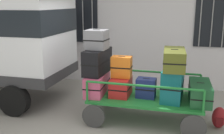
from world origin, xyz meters
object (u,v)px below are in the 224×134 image
Objects in this scene: luggage_cart at (146,101)px; suitcase_midright_middle at (174,59)px; backpack at (219,118)px; suitcase_center_bottom at (146,88)px; suitcase_midleft_bottom at (121,87)px; suitcase_midleft_middle at (122,67)px; suitcase_left_top at (97,40)px; suitcase_right_bottom at (200,92)px; suitcase_left_middle at (97,61)px; suitcase_left_bottom at (97,83)px; suitcase_midright_bottom at (173,84)px.

luggage_cart is 2.51× the size of suitcase_midright_middle.
backpack is (1.47, 0.00, -0.20)m from luggage_cart.
backpack is at bearing 0.04° from luggage_cart.
suitcase_midleft_bottom is at bearing -178.21° from suitcase_center_bottom.
suitcase_midleft_middle is at bearing 179.37° from backpack.
suitcase_left_top is at bearing 178.80° from suitcase_center_bottom.
suitcase_midright_middle is at bearing -0.80° from suitcase_midleft_middle.
suitcase_left_top is 2.35m from suitcase_right_bottom.
suitcase_midleft_bottom is at bearing -6.76° from suitcase_left_middle.
suitcase_left_bottom is 2.21× the size of backpack.
suitcase_left_middle reaches higher than suitcase_midleft_bottom.
suitcase_left_bottom is at bearing -90.00° from suitcase_left_top.
suitcase_left_bottom is 1.69× the size of suitcase_midleft_bottom.
suitcase_right_bottom is (2.13, 0.02, -0.02)m from suitcase_left_bottom.
luggage_cart is at bearing 0.27° from suitcase_left_bottom.
suitcase_left_top is at bearing -177.91° from suitcase_midleft_middle.
suitcase_left_top is at bearing -179.83° from suitcase_midright_middle.
suitcase_left_middle is 2.00× the size of suitcase_midleft_middle.
suitcase_center_bottom is (1.07, -0.02, -0.97)m from suitcase_left_top.
suitcase_right_bottom is at bearing -0.22° from suitcase_midleft_middle.
suitcase_midright_bottom reaches higher than suitcase_midleft_bottom.
suitcase_center_bottom is 1.07m from suitcase_right_bottom.
suitcase_center_bottom is (1.07, -0.01, -0.01)m from suitcase_left_bottom.
suitcase_midleft_middle is at bearing 2.09° from suitcase_left_top.
suitcase_midright_middle reaches higher than backpack.
suitcase_center_bottom is 0.83m from suitcase_midright_middle.
suitcase_center_bottom is 0.94× the size of backpack.
suitcase_left_bottom reaches higher than suitcase_midleft_bottom.
suitcase_left_top is at bearing 179.94° from backpack.
suitcase_midright_bottom is 1.94× the size of backpack.
suitcase_midleft_bottom reaches higher than luggage_cart.
suitcase_midleft_bottom is at bearing -178.12° from suitcase_right_bottom.
suitcase_left_bottom is (-1.07, -0.00, 0.31)m from luggage_cart.
suitcase_left_bottom is at bearing -179.41° from suitcase_right_bottom.
suitcase_midright_bottom reaches higher than backpack.
suitcase_midright_middle is (1.07, -0.01, 0.22)m from suitcase_midleft_middle.
luggage_cart is 5.76× the size of suitcase_center_bottom.
suitcase_left_bottom is 1.01× the size of suitcase_right_bottom.
suitcase_midright_middle is (1.60, 0.01, 0.62)m from suitcase_left_bottom.
suitcase_midright_bottom is (1.60, 0.01, -0.85)m from suitcase_left_top.
suitcase_left_bottom is at bearing -179.73° from luggage_cart.
luggage_cart is 2.47× the size of suitcase_right_bottom.
suitcase_midleft_bottom is at bearing -177.65° from suitcase_midright_middle.
luggage_cart is at bearing -178.22° from suitcase_midright_bottom.
suitcase_center_bottom reaches higher than backpack.
suitcase_midright_bottom is 0.90× the size of suitcase_midright_middle.
suitcase_midright_bottom is (1.07, -0.01, -0.29)m from suitcase_midleft_middle.
suitcase_midleft_middle is at bearing 90.00° from suitcase_midleft_bottom.
luggage_cart is at bearing -179.12° from suitcase_midright_middle.
suitcase_midright_bottom is at bearing 0.47° from suitcase_left_top.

